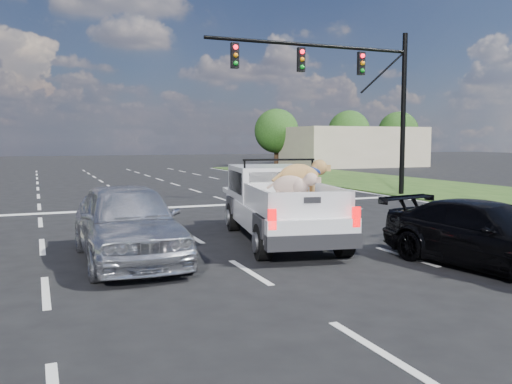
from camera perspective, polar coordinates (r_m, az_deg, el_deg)
ground at (r=10.80m, az=8.07°, el=-7.51°), size 160.00×160.00×0.00m
road_markings at (r=16.70m, az=-3.37°, el=-2.84°), size 17.75×60.00×0.01m
traffic_signal at (r=23.35m, az=10.54°, el=11.05°), size 9.11×0.31×7.00m
building_right at (r=51.02m, az=10.20°, el=4.69°), size 12.00×7.00×3.60m
tree_far_d at (r=51.69m, az=2.16°, el=6.43°), size 4.20×4.20×5.40m
tree_far_e at (r=55.47m, az=9.76°, el=6.29°), size 4.20×4.20×5.40m
tree_far_f at (r=58.87m, az=14.75°, el=6.14°), size 4.20×4.20×5.40m
pickup_truck at (r=13.01m, az=2.49°, el=-1.05°), size 2.82×5.53×1.98m
silver_sedan at (r=11.16m, az=-13.35°, el=-3.07°), size 1.89×4.64×1.58m
black_coupe at (r=11.13m, az=23.36°, el=-4.23°), size 2.56×4.59×1.26m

